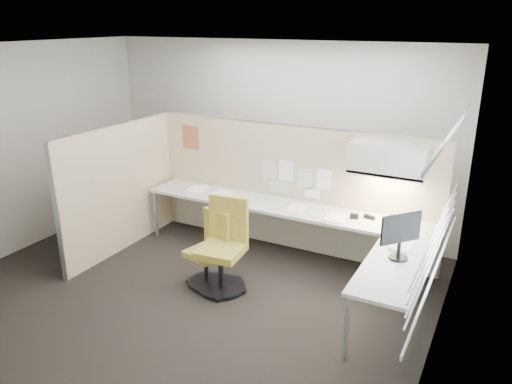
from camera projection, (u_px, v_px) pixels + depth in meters
The scene contains 26 objects.
floor at pixel (193, 287), 6.06m from camera, with size 5.50×4.50×0.01m, color black.
ceiling at pixel (182, 47), 5.13m from camera, with size 5.50×4.50×0.01m, color white.
wall_back at pixel (275, 137), 7.47m from camera, with size 5.50×0.02×2.80m, color beige.
wall_front at pixel (14, 258), 3.71m from camera, with size 5.50×0.02×2.80m, color beige.
wall_left at pixel (22, 149), 6.80m from camera, with size 0.02×4.50×2.80m, color beige.
wall_right at pixel (446, 221), 4.39m from camera, with size 0.02×4.50×2.80m, color beige.
window_pane at pixel (445, 204), 4.35m from camera, with size 0.01×2.80×1.30m, color #ABB6C6.
partition_back at pixel (290, 188), 6.86m from camera, with size 4.10×0.06×1.75m, color #C8AF8A.
partition_left at pixel (121, 188), 6.84m from camera, with size 0.06×2.20×1.75m, color #C8AF8A.
desk at pixel (301, 223), 6.39m from camera, with size 4.00×2.07×0.73m.
overhead_bin at pixel (388, 159), 5.89m from camera, with size 0.90×0.36×0.38m, color beige.
task_light_strip at pixel (387, 176), 5.96m from camera, with size 0.60×0.06×0.02m, color #FFEABF.
pinned_papers at pixel (294, 178), 6.75m from camera, with size 1.01×0.00×0.47m.
poster at pixel (191, 137), 7.35m from camera, with size 0.28×0.00×0.35m, color orange.
chair_left at pixel (223, 248), 5.90m from camera, with size 0.58×0.59×1.09m.
chair_right at pixel (210, 251), 6.04m from camera, with size 0.50×0.51×0.89m.
monitor at pixel (401, 233), 5.07m from camera, with size 0.33×0.38×0.49m.
phone at pixel (396, 223), 5.94m from camera, with size 0.22×0.21×0.12m.
stapler at pixel (369, 217), 6.17m from camera, with size 0.14×0.04×0.05m, color black.
tape_dispenser at pixel (354, 216), 6.19m from camera, with size 0.10×0.06×0.06m, color black.
coat_hook at pixel (66, 164), 6.04m from camera, with size 0.18×0.48×1.43m.
paper_stack_0 at pixel (197, 189), 7.20m from camera, with size 0.23×0.30×0.03m, color white.
paper_stack_1 at pixel (221, 194), 7.01m from camera, with size 0.23×0.30×0.02m, color white.
paper_stack_2 at pixel (296, 208), 6.52m from camera, with size 0.23×0.30×0.01m, color white.
paper_stack_3 at pixel (335, 218), 6.19m from camera, with size 0.23×0.30×0.02m, color white.
paper_stack_4 at pixel (401, 246), 5.43m from camera, with size 0.23×0.30×0.02m, color white.
Camera 1 is at (3.15, -4.37, 3.09)m, focal length 35.00 mm.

